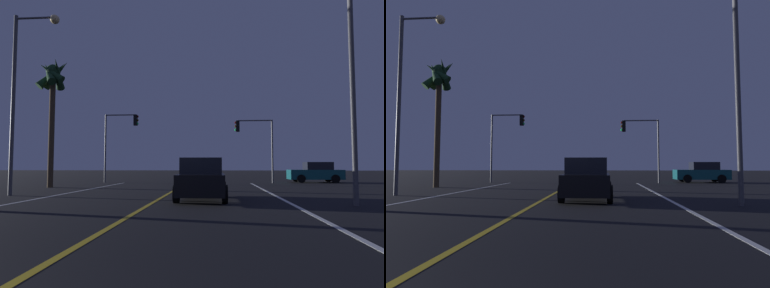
# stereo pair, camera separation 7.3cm
# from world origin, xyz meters

# --- Properties ---
(lane_edge_right) EXTENTS (0.16, 32.35, 0.01)m
(lane_edge_right) POSITION_xyz_m (5.12, 10.18, 0.00)
(lane_edge_right) COLOR silver
(lane_edge_right) RESTS_ON ground
(lane_center_divider) EXTENTS (0.16, 32.35, 0.01)m
(lane_center_divider) POSITION_xyz_m (0.00, 10.18, 0.00)
(lane_center_divider) COLOR gold
(lane_center_divider) RESTS_ON ground
(car_crossing_side) EXTENTS (4.30, 2.02, 1.70)m
(car_crossing_side) POSITION_xyz_m (10.65, 28.24, 0.82)
(car_crossing_side) COLOR black
(car_crossing_side) RESTS_ON ground
(car_lead_same_lane) EXTENTS (2.02, 4.30, 1.70)m
(car_lead_same_lane) POSITION_xyz_m (1.80, 13.57, 0.82)
(car_lead_same_lane) COLOR black
(car_lead_same_lane) RESTS_ON ground
(traffic_light_near_right) EXTENTS (3.08, 0.36, 5.11)m
(traffic_light_near_right) POSITION_xyz_m (5.41, 26.85, 3.81)
(traffic_light_near_right) COLOR #4C4C51
(traffic_light_near_right) RESTS_ON ground
(traffic_light_near_left) EXTENTS (2.88, 0.36, 5.70)m
(traffic_light_near_left) POSITION_xyz_m (-5.58, 26.85, 4.20)
(traffic_light_near_left) COLOR #4C4C51
(traffic_light_near_left) RESTS_ON ground
(street_lamp_right_near) EXTENTS (2.38, 0.44, 8.61)m
(street_lamp_right_near) POSITION_xyz_m (6.71, 11.88, 5.43)
(street_lamp_right_near) COLOR #4C4C51
(street_lamp_right_near) RESTS_ON ground
(street_lamp_left_mid) EXTENTS (2.25, 0.44, 8.64)m
(street_lamp_left_mid) POSITION_xyz_m (-6.75, 14.77, 5.43)
(street_lamp_left_mid) COLOR #4C4C51
(street_lamp_left_mid) RESTS_ON ground
(palm_tree_left_mid) EXTENTS (2.26, 2.27, 8.50)m
(palm_tree_left_mid) POSITION_xyz_m (-8.26, 20.47, 6.74)
(palm_tree_left_mid) COLOR #473826
(palm_tree_left_mid) RESTS_ON ground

